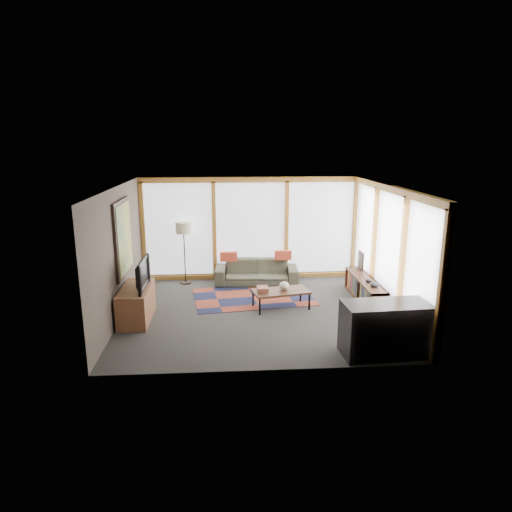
{
  "coord_description": "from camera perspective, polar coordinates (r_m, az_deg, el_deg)",
  "views": [
    {
      "loc": [
        -0.64,
        -8.92,
        3.47
      ],
      "look_at": [
        0.0,
        0.4,
        1.1
      ],
      "focal_mm": 32.0,
      "sensor_mm": 36.0,
      "label": 1
    }
  ],
  "objects": [
    {
      "name": "rug",
      "position": [
        10.45,
        -0.39,
        -5.11
      ],
      "size": [
        2.84,
        2.04,
        0.01
      ],
      "primitive_type": "cube",
      "rotation": [
        0.0,
        0.0,
        0.14
      ],
      "color": "maroon",
      "rests_on": "ground"
    },
    {
      "name": "floor_lamp",
      "position": [
        11.37,
        -8.93,
        0.36
      ],
      "size": [
        0.39,
        0.39,
        1.55
      ],
      "primitive_type": null,
      "color": "black",
      "rests_on": "ground"
    },
    {
      "name": "tv_console",
      "position": [
        9.39,
        -14.72,
        -5.78
      ],
      "size": [
        0.55,
        1.33,
        0.66
      ],
      "primitive_type": "cube",
      "color": "brown",
      "rests_on": "ground"
    },
    {
      "name": "coffee_table",
      "position": [
        9.74,
        3.13,
        -5.42
      ],
      "size": [
        1.27,
        0.82,
        0.39
      ],
      "primitive_type": null,
      "rotation": [
        0.0,
        0.0,
        0.21
      ],
      "color": "#331E14",
      "rests_on": "ground"
    },
    {
      "name": "bookshelf",
      "position": [
        10.41,
        13.46,
        -4.15
      ],
      "size": [
        0.37,
        2.04,
        0.51
      ],
      "primitive_type": null,
      "color": "#331E14",
      "rests_on": "ground"
    },
    {
      "name": "vase",
      "position": [
        9.7,
        3.54,
        -3.74
      ],
      "size": [
        0.21,
        0.21,
        0.18
      ],
      "primitive_type": "ellipsoid",
      "rotation": [
        0.0,
        0.0,
        -0.0
      ],
      "color": "beige",
      "rests_on": "coffee_table"
    },
    {
      "name": "shelf_picture",
      "position": [
        11.0,
        12.98,
        -0.57
      ],
      "size": [
        0.04,
        0.33,
        0.43
      ],
      "primitive_type": "cube",
      "rotation": [
        0.0,
        0.0,
        0.01
      ],
      "color": "black",
      "rests_on": "bookshelf"
    },
    {
      "name": "pillow_left",
      "position": [
        11.2,
        -3.45,
        -0.06
      ],
      "size": [
        0.42,
        0.15,
        0.23
      ],
      "primitive_type": "cube",
      "rotation": [
        0.0,
        0.0,
        0.06
      ],
      "color": "#BB3F27",
      "rests_on": "sofa"
    },
    {
      "name": "bar_counter",
      "position": [
        7.92,
        15.85,
        -8.77
      ],
      "size": [
        1.45,
        0.75,
        0.89
      ],
      "primitive_type": "cube",
      "rotation": [
        0.0,
        0.0,
        0.07
      ],
      "color": "black",
      "rests_on": "ground"
    },
    {
      "name": "ground",
      "position": [
        9.59,
        0.17,
        -6.97
      ],
      "size": [
        5.5,
        5.5,
        0.0
      ],
      "primitive_type": "plane",
      "color": "#2D2D2B",
      "rests_on": "ground"
    },
    {
      "name": "book_stack",
      "position": [
        9.6,
        0.82,
        -4.17
      ],
      "size": [
        0.23,
        0.29,
        0.09
      ],
      "primitive_type": "cube",
      "rotation": [
        0.0,
        0.0,
        0.02
      ],
      "color": "brown",
      "rests_on": "coffee_table"
    },
    {
      "name": "television",
      "position": [
        9.14,
        -14.47,
        -2.18
      ],
      "size": [
        0.15,
        1.03,
        0.59
      ],
      "primitive_type": "imported",
      "rotation": [
        0.0,
        0.0,
        1.56
      ],
      "color": "black",
      "rests_on": "tv_console"
    },
    {
      "name": "bowl_a",
      "position": [
        9.82,
        14.6,
        -3.5
      ],
      "size": [
        0.19,
        0.19,
        0.09
      ],
      "primitive_type": "ellipsoid",
      "rotation": [
        0.0,
        0.0,
        -0.03
      ],
      "color": "black",
      "rests_on": "bookshelf"
    },
    {
      "name": "pillow_right",
      "position": [
        11.33,
        3.39,
        0.11
      ],
      "size": [
        0.42,
        0.14,
        0.23
      ],
      "primitive_type": "cube",
      "rotation": [
        0.0,
        0.0,
        -0.03
      ],
      "color": "#BB3F27",
      "rests_on": "sofa"
    },
    {
      "name": "bowl_b",
      "position": [
        10.1,
        13.93,
        -2.98
      ],
      "size": [
        0.19,
        0.19,
        0.08
      ],
      "primitive_type": "ellipsoid",
      "rotation": [
        0.0,
        0.0,
        -0.18
      ],
      "color": "black",
      "rests_on": "bookshelf"
    },
    {
      "name": "sofa",
      "position": [
        11.35,
        0.07,
        -2.0
      ],
      "size": [
        2.08,
        0.93,
        0.59
      ],
      "primitive_type": "imported",
      "rotation": [
        0.0,
        0.0,
        -0.07
      ],
      "color": "#35382A",
      "rests_on": "ground"
    },
    {
      "name": "room_envelope",
      "position": [
        9.74,
        2.84,
        2.8
      ],
      "size": [
        5.52,
        5.02,
        2.62
      ],
      "color": "#473B35",
      "rests_on": "ground"
    }
  ]
}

